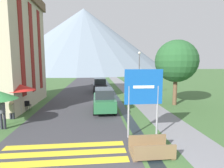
# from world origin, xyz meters

# --- Properties ---
(ground_plane) EXTENTS (160.00, 160.00, 0.00)m
(ground_plane) POSITION_xyz_m (0.00, 20.00, 0.00)
(ground_plane) COLOR #3D6033
(road) EXTENTS (6.40, 60.00, 0.01)m
(road) POSITION_xyz_m (-2.50, 30.00, 0.00)
(road) COLOR #38383D
(road) RESTS_ON ground_plane
(footpath) EXTENTS (2.20, 60.00, 0.01)m
(footpath) POSITION_xyz_m (3.60, 30.00, 0.00)
(footpath) COLOR slate
(footpath) RESTS_ON ground_plane
(drainage_channel) EXTENTS (0.60, 60.00, 0.00)m
(drainage_channel) POSITION_xyz_m (1.20, 30.00, 0.00)
(drainage_channel) COLOR black
(drainage_channel) RESTS_ON ground_plane
(crosswalk_marking) EXTENTS (5.44, 1.84, 0.01)m
(crosswalk_marking) POSITION_xyz_m (-2.50, 2.97, 0.01)
(crosswalk_marking) COLOR yellow
(crosswalk_marking) RESTS_ON ground_plane
(mountain_distant) EXTENTS (75.44, 75.44, 28.21)m
(mountain_distant) POSITION_xyz_m (-5.94, 78.77, 14.11)
(mountain_distant) COLOR slate
(mountain_distant) RESTS_ON ground_plane
(road_sign) EXTENTS (1.95, 0.11, 3.52)m
(road_sign) POSITION_xyz_m (1.34, 4.29, 2.33)
(road_sign) COLOR gray
(road_sign) RESTS_ON ground_plane
(footbridge) EXTENTS (1.70, 1.10, 0.65)m
(footbridge) POSITION_xyz_m (1.20, 2.51, 0.23)
(footbridge) COLOR brown
(footbridge) RESTS_ON ground_plane
(parked_car_near) EXTENTS (1.73, 4.00, 1.82)m
(parked_car_near) POSITION_xyz_m (-0.40, 9.50, 0.91)
(parked_car_near) COLOR #28663D
(parked_car_near) RESTS_ON ground_plane
(parked_car_far) EXTENTS (1.79, 3.95, 1.82)m
(parked_car_far) POSITION_xyz_m (-0.46, 18.64, 0.91)
(parked_car_far) COLOR black
(parked_car_far) RESTS_ON ground_plane
(cafe_chair_middle) EXTENTS (0.40, 0.40, 0.85)m
(cafe_chair_middle) POSITION_xyz_m (-6.93, 8.66, 0.51)
(cafe_chair_middle) COLOR black
(cafe_chair_middle) RESTS_ON ground_plane
(cafe_chair_far_left) EXTENTS (0.40, 0.40, 0.85)m
(cafe_chair_far_left) POSITION_xyz_m (-6.70, 9.85, 0.51)
(cafe_chair_far_left) COLOR black
(cafe_chair_far_left) RESTS_ON ground_plane
(cafe_chair_far_right) EXTENTS (0.40, 0.40, 0.85)m
(cafe_chair_far_right) POSITION_xyz_m (-6.49, 10.00, 0.51)
(cafe_chair_far_right) COLOR black
(cafe_chair_far_right) RESTS_ON ground_plane
(cafe_umbrella_middle_red) EXTENTS (2.24, 2.24, 2.27)m
(cafe_umbrella_middle_red) POSITION_xyz_m (-6.62, 9.11, 2.04)
(cafe_umbrella_middle_red) COLOR #B7B2A8
(cafe_umbrella_middle_red) RESTS_ON ground_plane
(person_standing_terrace) EXTENTS (0.32, 0.32, 1.75)m
(person_standing_terrace) POSITION_xyz_m (-6.43, 6.12, 1.02)
(person_standing_terrace) COLOR #282833
(person_standing_terrace) RESTS_ON ground_plane
(person_seated_far) EXTENTS (0.32, 0.32, 1.25)m
(person_seated_far) POSITION_xyz_m (-6.77, 7.98, 0.69)
(person_seated_far) COLOR #282833
(person_seated_far) RESTS_ON ground_plane
(streetlamp) EXTENTS (0.28, 0.28, 5.03)m
(streetlamp) POSITION_xyz_m (3.69, 14.42, 2.99)
(streetlamp) COLOR #515156
(streetlamp) RESTS_ON ground_plane
(tree_by_path) EXTENTS (3.76, 3.76, 5.87)m
(tree_by_path) POSITION_xyz_m (6.14, 10.87, 3.97)
(tree_by_path) COLOR brown
(tree_by_path) RESTS_ON ground_plane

